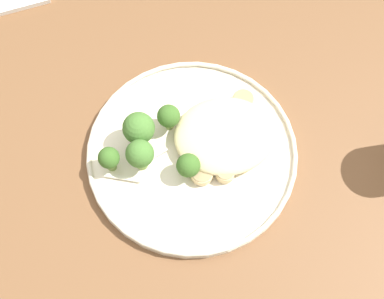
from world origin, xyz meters
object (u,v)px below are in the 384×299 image
seared_scallop_half_hidden (243,101)px  broccoli_floret_beside_noodles (140,155)px  dinner_plate (192,153)px  seared_scallop_on_noodles (202,174)px  broccoli_floret_rear_charred (169,117)px  seared_scallop_tilted_round (195,138)px  seared_scallop_center_golden (226,131)px  broccoli_floret_small_sprig (139,129)px  seared_scallop_right_edge (235,141)px  broccoli_floret_near_rim (188,166)px  broccoli_floret_center_pile (109,159)px  seared_scallop_large_seared (211,139)px  seared_scallop_left_edge (225,173)px

seared_scallop_half_hidden → broccoli_floret_beside_noodles: 0.17m
dinner_plate → seared_scallop_on_noodles: 0.04m
seared_scallop_on_noodles → broccoli_floret_rear_charred: 0.09m
seared_scallop_half_hidden → seared_scallop_tilted_round: size_ratio=1.33×
seared_scallop_center_golden → broccoli_floret_small_sprig: size_ratio=0.49×
seared_scallop_right_edge → broccoli_floret_near_rim: bearing=25.3°
seared_scallop_half_hidden → broccoli_floret_beside_noodles: size_ratio=0.53×
seared_scallop_on_noodles → broccoli_floret_center_pile: broccoli_floret_center_pile is taller
broccoli_floret_beside_noodles → dinner_plate: bearing=-172.4°
seared_scallop_right_edge → broccoli_floret_small_sprig: bearing=-10.9°
seared_scallop_half_hidden → broccoli_floret_beside_noodles: broccoli_floret_beside_noodles is taller
broccoli_floret_rear_charred → broccoli_floret_beside_noodles: (0.04, 0.05, 0.01)m
seared_scallop_center_golden → seared_scallop_tilted_round: bearing=6.8°
seared_scallop_center_golden → seared_scallop_on_noodles: 0.07m
seared_scallop_on_noodles → broccoli_floret_beside_noodles: bearing=-19.4°
seared_scallop_on_noodles → broccoli_floret_rear_charred: broccoli_floret_rear_charred is taller
dinner_plate → broccoli_floret_rear_charred: (0.03, -0.04, 0.03)m
dinner_plate → seared_scallop_large_seared: seared_scallop_large_seared is taller
broccoli_floret_beside_noodles → broccoli_floret_center_pile: (0.04, -0.00, -0.01)m
seared_scallop_center_golden → broccoli_floret_small_sprig: (0.12, -0.01, 0.03)m
seared_scallop_large_seared → broccoli_floret_small_sprig: size_ratio=0.44×
seared_scallop_left_edge → seared_scallop_tilted_round: (0.03, -0.06, -0.00)m
seared_scallop_tilted_round → broccoli_floret_center_pile: bearing=11.0°
broccoli_floret_rear_charred → broccoli_floret_near_rim: broccoli_floret_rear_charred is taller
broccoli_floret_beside_noodles → seared_scallop_right_edge: bearing=-174.5°
seared_scallop_half_hidden → seared_scallop_on_noodles: bearing=54.0°
broccoli_floret_rear_charred → seared_scallop_left_edge: bearing=127.6°
dinner_plate → broccoli_floret_beside_noodles: bearing=7.6°
broccoli_floret_beside_noodles → broccoli_floret_small_sprig: bearing=-92.9°
seared_scallop_center_golden → broccoli_floret_beside_noodles: broccoli_floret_beside_noodles is taller
broccoli_floret_near_rim → broccoli_floret_center_pile: size_ratio=0.93×
seared_scallop_left_edge → broccoli_floret_rear_charred: 0.11m
seared_scallop_left_edge → broccoli_floret_rear_charred: (0.06, -0.08, 0.02)m
seared_scallop_on_noodles → seared_scallop_left_edge: bearing=173.0°
seared_scallop_left_edge → broccoli_floret_beside_noodles: size_ratio=0.44×
seared_scallop_left_edge → seared_scallop_tilted_round: bearing=-60.2°
seared_scallop_right_edge → broccoli_floret_small_sprig: broccoli_floret_small_sprig is taller
seared_scallop_center_golden → seared_scallop_left_edge: seared_scallop_left_edge is taller
broccoli_floret_center_pile → seared_scallop_half_hidden: bearing=-159.7°
seared_scallop_on_noodles → seared_scallop_tilted_round: size_ratio=1.31×
seared_scallop_on_noodles → seared_scallop_half_hidden: bearing=-126.0°
seared_scallop_tilted_round → broccoli_floret_center_pile: 0.12m
seared_scallop_left_edge → broccoli_floret_center_pile: bearing=-12.7°
seared_scallop_center_golden → seared_scallop_large_seared: size_ratio=1.11×
broccoli_floret_small_sprig → seared_scallop_left_edge: bearing=147.4°
seared_scallop_center_golden → seared_scallop_right_edge: bearing=118.8°
broccoli_floret_rear_charred → broccoli_floret_beside_noodles: bearing=50.7°
seared_scallop_center_golden → seared_scallop_tilted_round: size_ratio=1.28×
broccoli_floret_beside_noodles → broccoli_floret_near_rim: (-0.06, 0.02, -0.01)m
broccoli_floret_near_rim → seared_scallop_center_golden: bearing=-139.6°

